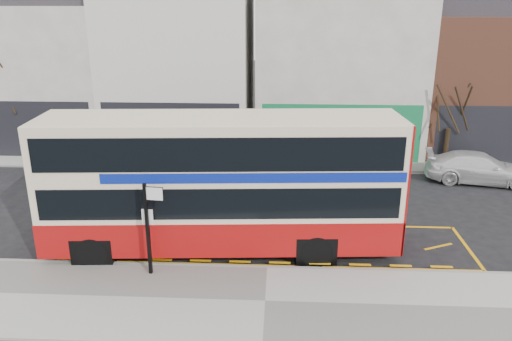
# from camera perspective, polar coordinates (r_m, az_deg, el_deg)

# --- Properties ---
(ground) EXTENTS (120.00, 120.00, 0.00)m
(ground) POSITION_cam_1_polar(r_m,az_deg,el_deg) (16.71, 1.33, -10.73)
(ground) COLOR black
(ground) RESTS_ON ground
(pavement) EXTENTS (40.00, 4.00, 0.15)m
(pavement) POSITION_cam_1_polar(r_m,az_deg,el_deg) (14.71, 1.05, -14.89)
(pavement) COLOR #A4A39C
(pavement) RESTS_ON ground
(kerb) EXTENTS (40.00, 0.15, 0.15)m
(kerb) POSITION_cam_1_polar(r_m,az_deg,el_deg) (16.35, 1.29, -11.15)
(kerb) COLOR gray
(kerb) RESTS_ON ground
(far_pavement) EXTENTS (50.00, 3.00, 0.15)m
(far_pavement) POSITION_cam_1_polar(r_m,az_deg,el_deg) (26.81, 2.04, 1.06)
(far_pavement) COLOR #A4A39C
(far_pavement) RESTS_ON ground
(road_markings) EXTENTS (14.00, 3.40, 0.01)m
(road_markings) POSITION_cam_1_polar(r_m,az_deg,el_deg) (18.12, 1.48, -8.22)
(road_markings) COLOR #E99F0C
(road_markings) RESTS_ON ground
(terrace_far_left) EXTENTS (8.00, 8.01, 10.80)m
(terrace_far_left) POSITION_cam_1_polar(r_m,az_deg,el_deg) (32.80, -22.54, 11.43)
(terrace_far_left) COLOR silver
(terrace_far_left) RESTS_ON ground
(terrace_left) EXTENTS (8.00, 8.01, 11.80)m
(terrace_left) POSITION_cam_1_polar(r_m,az_deg,el_deg) (30.25, -8.46, 13.07)
(terrace_left) COLOR silver
(terrace_left) RESTS_ON ground
(terrace_green_shop) EXTENTS (9.00, 8.01, 11.30)m
(terrace_green_shop) POSITION_cam_1_polar(r_m,az_deg,el_deg) (29.86, 9.19, 12.48)
(terrace_green_shop) COLOR silver
(terrace_green_shop) RESTS_ON ground
(terrace_right) EXTENTS (9.00, 8.01, 10.30)m
(terrace_right) POSITION_cam_1_polar(r_m,az_deg,el_deg) (32.12, 25.58, 10.45)
(terrace_right) COLOR brown
(terrace_right) RESTS_ON ground
(double_decker_bus) EXTENTS (11.96, 3.51, 4.71)m
(double_decker_bus) POSITION_cam_1_polar(r_m,az_deg,el_deg) (16.74, -3.82, -1.35)
(double_decker_bus) COLOR beige
(double_decker_bus) RESTS_ON ground
(bus_stop_post) EXTENTS (0.74, 0.16, 2.98)m
(bus_stop_post) POSITION_cam_1_polar(r_m,az_deg,el_deg) (15.48, -12.12, -5.63)
(bus_stop_post) COLOR black
(bus_stop_post) RESTS_ON pavement
(car_silver) EXTENTS (4.39, 2.23, 1.43)m
(car_silver) POSITION_cam_1_polar(r_m,az_deg,el_deg) (26.23, -20.26, 0.94)
(car_silver) COLOR #A6A6AB
(car_silver) RESTS_ON ground
(car_grey) EXTENTS (4.52, 2.14, 1.43)m
(car_grey) POSITION_cam_1_polar(r_m,az_deg,el_deg) (24.31, 0.46, 0.78)
(car_grey) COLOR #414348
(car_grey) RESTS_ON ground
(car_white) EXTENTS (5.17, 2.81, 1.42)m
(car_white) POSITION_cam_1_polar(r_m,az_deg,el_deg) (25.99, 24.14, 0.28)
(car_white) COLOR silver
(car_white) RESTS_ON ground
(street_tree_left) EXTENTS (3.19, 3.19, 6.88)m
(street_tree_left) POSITION_cam_1_polar(r_m,az_deg,el_deg) (30.47, -25.83, 10.30)
(street_tree_left) COLOR #2F2114
(street_tree_left) RESTS_ON ground
(street_tree_right) EXTENTS (2.58, 2.58, 5.58)m
(street_tree_right) POSITION_cam_1_polar(r_m,az_deg,el_deg) (27.05, 21.56, 8.07)
(street_tree_right) COLOR #2F2114
(street_tree_right) RESTS_ON ground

